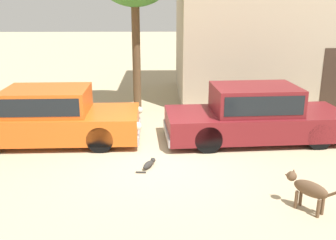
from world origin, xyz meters
TOP-DOWN VIEW (x-y plane):
  - ground_plane at (0.00, 0.00)m, footprint 80.00×80.00m
  - parked_sedan_nearest at (-2.83, 1.30)m, footprint 4.68×1.89m
  - parked_sedan_second at (2.47, 1.31)m, footprint 4.85×2.06m
  - stray_dog_spotted at (2.53, -2.30)m, footprint 0.71×0.83m
  - stray_cat at (-0.26, -0.43)m, footprint 0.42×0.55m

SIDE VIEW (x-z plane):
  - ground_plane at x=0.00m, z-range 0.00..0.00m
  - stray_cat at x=-0.26m, z-range 0.00..0.16m
  - stray_dog_spotted at x=2.53m, z-range 0.09..0.74m
  - parked_sedan_nearest at x=-2.83m, z-range -0.01..1.41m
  - parked_sedan_second at x=2.47m, z-range -0.01..1.44m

